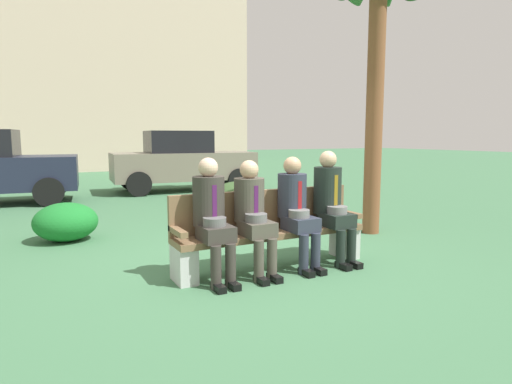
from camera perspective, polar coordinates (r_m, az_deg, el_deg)
name	(u,v)px	position (r m, az deg, el deg)	size (l,w,h in m)	color
ground_plane	(259,263)	(5.36, 0.33, -9.25)	(80.00, 80.00, 0.00)	#40714C
park_bench	(269,230)	(5.10, 1.77, -5.04)	(2.33, 0.44, 0.90)	brown
seated_man_leftmost	(212,213)	(4.60, -5.78, -2.77)	(0.34, 0.72, 1.30)	#38332D
seated_man_centerleft	(253,211)	(4.80, -0.38, -2.55)	(0.34, 0.72, 1.27)	#4C473D
seated_man_centerright	(296,206)	(5.08, 5.28, -1.88)	(0.34, 0.72, 1.29)	#2D3342
seated_man_rightmost	(332,201)	(5.37, 9.87, -1.14)	(0.34, 0.72, 1.35)	#1E2823
palm_tree_tall	(379,3)	(7.32, 15.73, 22.69)	(1.55, 1.52, 4.70)	brown
shrub_near_bench	(66,222)	(6.97, -23.63, -3.61)	(0.90, 0.83, 0.57)	#1C762B
shrub_mid_lawn	(237,198)	(8.67, -2.56, -0.73)	(1.02, 0.93, 0.64)	#37552B
parked_car_far	(182,161)	(12.47, -9.60, 4.01)	(4.00, 1.94, 1.68)	slate
building_backdrop	(102,35)	(23.77, -19.44, 18.81)	(13.37, 6.33, 12.83)	beige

